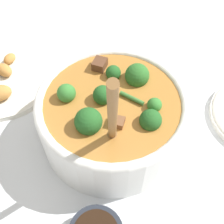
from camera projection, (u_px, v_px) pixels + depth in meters
ground_plane at (112, 133)px, 0.55m from camera, size 4.00×4.00×0.00m
stew_bowl at (112, 115)px, 0.50m from camera, size 0.27×0.26×0.29m
food_plate at (1, 77)px, 0.63m from camera, size 0.23×0.23×0.05m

